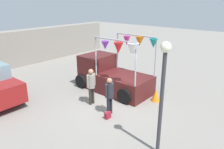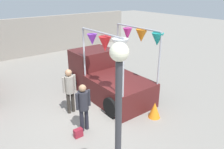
{
  "view_description": "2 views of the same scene",
  "coord_description": "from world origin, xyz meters",
  "px_view_note": "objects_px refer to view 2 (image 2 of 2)",
  "views": [
    {
      "loc": [
        -6.95,
        -6.1,
        4.71
      ],
      "look_at": [
        0.64,
        0.35,
        1.29
      ],
      "focal_mm": 35.0,
      "sensor_mm": 36.0,
      "label": 1
    },
    {
      "loc": [
        -3.57,
        -5.95,
        4.41
      ],
      "look_at": [
        1.3,
        0.4,
        1.24
      ],
      "focal_mm": 35.0,
      "sensor_mm": 36.0,
      "label": 2
    }
  ],
  "objects_px": {
    "folded_kite_bundle_tangerine": "(155,110)",
    "person_customer": "(83,103)",
    "handbag": "(78,133)",
    "person_vendor": "(70,87)",
    "street_lamp": "(119,111)",
    "vendor_truck": "(105,75)"
  },
  "relations": [
    {
      "from": "folded_kite_bundle_tangerine",
      "to": "person_customer",
      "type": "bearing_deg",
      "value": 159.77
    },
    {
      "from": "person_customer",
      "to": "handbag",
      "type": "bearing_deg",
      "value": -150.26
    },
    {
      "from": "person_vendor",
      "to": "street_lamp",
      "type": "xyz_separation_m",
      "value": [
        -1.06,
        -4.12,
        1.34
      ]
    },
    {
      "from": "vendor_truck",
      "to": "person_vendor",
      "type": "distance_m",
      "value": 2.06
    },
    {
      "from": "person_customer",
      "to": "handbag",
      "type": "height_order",
      "value": "person_customer"
    },
    {
      "from": "person_vendor",
      "to": "street_lamp",
      "type": "bearing_deg",
      "value": -104.48
    },
    {
      "from": "vendor_truck",
      "to": "street_lamp",
      "type": "relative_size",
      "value": 1.12
    },
    {
      "from": "handbag",
      "to": "folded_kite_bundle_tangerine",
      "type": "xyz_separation_m",
      "value": [
        2.77,
        -0.69,
        0.16
      ]
    },
    {
      "from": "folded_kite_bundle_tangerine",
      "to": "vendor_truck",
      "type": "bearing_deg",
      "value": 95.5
    },
    {
      "from": "handbag",
      "to": "folded_kite_bundle_tangerine",
      "type": "relative_size",
      "value": 0.47
    },
    {
      "from": "person_customer",
      "to": "folded_kite_bundle_tangerine",
      "type": "bearing_deg",
      "value": -20.23
    },
    {
      "from": "vendor_truck",
      "to": "folded_kite_bundle_tangerine",
      "type": "xyz_separation_m",
      "value": [
        0.26,
        -2.7,
        -0.56
      ]
    },
    {
      "from": "vendor_truck",
      "to": "handbag",
      "type": "distance_m",
      "value": 3.3
    },
    {
      "from": "street_lamp",
      "to": "folded_kite_bundle_tangerine",
      "type": "height_order",
      "value": "street_lamp"
    },
    {
      "from": "person_customer",
      "to": "person_vendor",
      "type": "relative_size",
      "value": 0.95
    },
    {
      "from": "person_vendor",
      "to": "handbag",
      "type": "height_order",
      "value": "person_vendor"
    },
    {
      "from": "vendor_truck",
      "to": "folded_kite_bundle_tangerine",
      "type": "relative_size",
      "value": 6.8
    },
    {
      "from": "vendor_truck",
      "to": "person_customer",
      "type": "bearing_deg",
      "value": -139.91
    },
    {
      "from": "person_customer",
      "to": "person_vendor",
      "type": "bearing_deg",
      "value": 82.19
    },
    {
      "from": "handbag",
      "to": "street_lamp",
      "type": "relative_size",
      "value": 0.08
    },
    {
      "from": "street_lamp",
      "to": "person_vendor",
      "type": "bearing_deg",
      "value": 75.52
    },
    {
      "from": "vendor_truck",
      "to": "person_vendor",
      "type": "relative_size",
      "value": 2.35
    }
  ]
}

